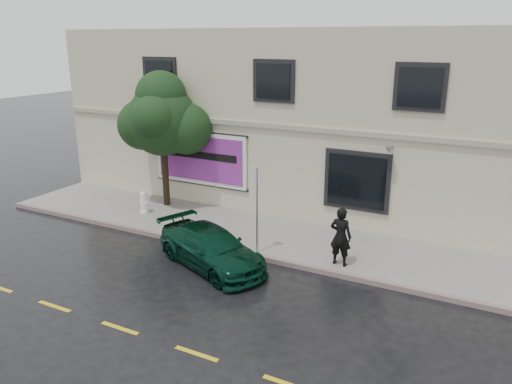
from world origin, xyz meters
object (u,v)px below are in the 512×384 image
at_px(street_tree, 162,121).
at_px(pedestrian, 341,236).
at_px(car, 211,248).
at_px(fire_hydrant, 144,202).

bearing_deg(street_tree, pedestrian, -15.22).
height_order(car, pedestrian, pedestrian).
bearing_deg(street_tree, fire_hydrant, -98.80).
bearing_deg(fire_hydrant, pedestrian, 5.27).
relative_size(car, pedestrian, 2.25).
distance_m(pedestrian, street_tree, 8.71).
bearing_deg(fire_hydrant, car, -16.54).
distance_m(car, pedestrian, 3.89).
xyz_separation_m(car, pedestrian, (3.52, 1.58, 0.46)).
bearing_deg(car, pedestrian, -43.56).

